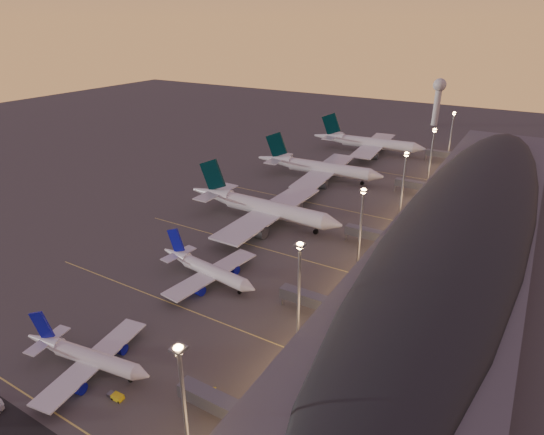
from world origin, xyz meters
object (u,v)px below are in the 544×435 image
Objects in this scene: airliner_narrow_north at (207,269)px; airliner_wide_near at (262,207)px; baggage_tug_b at (208,391)px; airliner_wide_far at (368,143)px; airliner_wide_mid at (318,168)px; radar_tower at (438,94)px; baggage_tug_a at (116,396)px; airliner_narrow_south at (86,356)px.

airliner_wide_near reaches higher than airliner_narrow_north.
baggage_tug_b is at bearing -44.63° from airliner_narrow_north.
airliner_wide_far is 195.92m from baggage_tug_b.
airliner_wide_mid is 151.93m from radar_tower.
airliner_narrow_south is at bearing 162.95° from baggage_tug_a.
airliner_narrow_north is at bearing -78.59° from airliner_wide_near.
radar_tower is (18.04, 205.57, 16.44)m from airliner_wide_near.
airliner_wide_near is at bearing 107.90° from airliner_narrow_north.
airliner_wide_near is 1.03× the size of airliner_wide_mid.
airliner_narrow_south is 8.97× the size of baggage_tug_a.
airliner_wide_near is 207.02m from radar_tower.
airliner_narrow_south is at bearing -92.28° from airliner_wide_far.
airliner_wide_mid reaches higher than airliner_narrow_north.
airliner_narrow_north is 0.58× the size of airliner_wide_mid.
airliner_wide_mid is (-3.28, 56.07, -0.18)m from airliner_wide_near.
airliner_narrow_south is 293.82m from radar_tower.
baggage_tug_b is (18.51, -285.40, -21.41)m from radar_tower.
airliner_wide_near is at bearing -90.63° from airliner_wide_mid.
airliner_wide_mid is at bearing 96.60° from baggage_tug_a.
airliner_narrow_south is at bearing -89.11° from airliner_wide_mid.
airliner_wide_near is at bearing -95.02° from radar_tower.
airliner_wide_far is at bearing -100.33° from radar_tower.
airliner_wide_mid is at bearing -98.96° from airliner_wide_far.
radar_tower reaches higher than airliner_wide_far.
airliner_narrow_south reaches higher than baggage_tug_a.
airliner_wide_mid is at bearing 81.61° from baggage_tug_b.
airliner_narrow_north is 0.56× the size of airliner_wide_near.
baggage_tug_a is at bearing -88.85° from airliner_wide_far.
baggage_tug_b is at bearing -64.92° from airliner_wide_near.
airliner_wide_near is 2.02× the size of radar_tower.
airliner_wide_far is at bearing 99.69° from airliner_narrow_north.
baggage_tug_b is at bearing -86.29° from radar_tower.
radar_tower is (16.91, 92.77, 16.54)m from airliner_wide_far.
radar_tower is at bearing 68.98° from baggage_tug_b.
baggage_tug_a is at bearing -84.46° from airliner_wide_mid.
radar_tower is 8.70× the size of baggage_tug_a.
airliner_wide_near reaches higher than airliner_wide_far.
airliner_wide_mid is 17.51× the size of baggage_tug_b.
airliner_narrow_north is 251.01m from radar_tower.
radar_tower is 296.98m from baggage_tug_a.
airliner_narrow_south is 9.20× the size of baggage_tug_b.
baggage_tug_a is (12.36, -3.11, -2.60)m from airliner_narrow_south.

